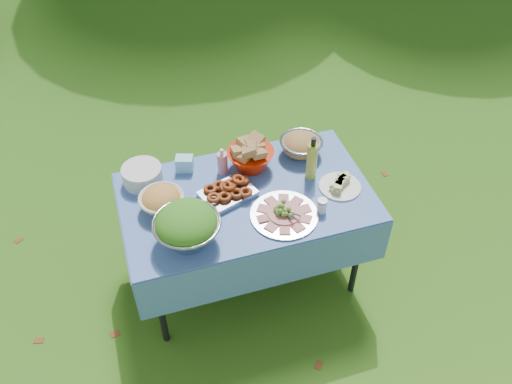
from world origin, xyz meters
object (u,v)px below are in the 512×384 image
pasta_bowl_steel (301,145)px  bread_bowl (251,155)px  oil_bottle (312,158)px  picnic_table (247,238)px  charcuterie_platter (284,210)px  salad_bowl (187,226)px  plate_stack (142,175)px

pasta_bowl_steel → bread_bowl: bearing=-175.1°
oil_bottle → picnic_table: bearing=-174.2°
picnic_table → charcuterie_platter: bearing=-54.2°
salad_bowl → charcuterie_platter: size_ratio=0.94×
plate_stack → oil_bottle: bearing=-14.9°
picnic_table → oil_bottle: (0.42, 0.04, 0.53)m
picnic_table → salad_bowl: 0.68m
salad_bowl → plate_stack: size_ratio=1.51×
salad_bowl → pasta_bowl_steel: (0.83, 0.51, -0.05)m
plate_stack → charcuterie_platter: 0.88m
picnic_table → charcuterie_platter: size_ratio=3.80×
plate_stack → bread_bowl: 0.66m
picnic_table → charcuterie_platter: charcuterie_platter is taller
plate_stack → oil_bottle: size_ratio=0.81×
picnic_table → pasta_bowl_steel: (0.44, 0.27, 0.45)m
pasta_bowl_steel → charcuterie_platter: (-0.28, -0.48, -0.03)m
plate_stack → charcuterie_platter: bearing=-36.0°
bread_bowl → oil_bottle: bearing=-31.1°
salad_bowl → bread_bowl: bearing=43.9°
bread_bowl → pasta_bowl_steel: bearing=4.9°
charcuterie_platter → plate_stack: bearing=144.0°
plate_stack → charcuterie_platter: (0.71, -0.52, -0.01)m
bread_bowl → charcuterie_platter: bread_bowl is taller
pasta_bowl_steel → picnic_table: bearing=-148.8°
salad_bowl → charcuterie_platter: salad_bowl is taller
bread_bowl → charcuterie_platter: (0.06, -0.45, -0.05)m
pasta_bowl_steel → oil_bottle: bearing=-95.3°
salad_bowl → oil_bottle: oil_bottle is taller
salad_bowl → bread_bowl: salad_bowl is taller
bread_bowl → charcuterie_platter: 0.46m
salad_bowl → picnic_table: bearing=31.2°
bread_bowl → charcuterie_platter: size_ratio=0.75×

